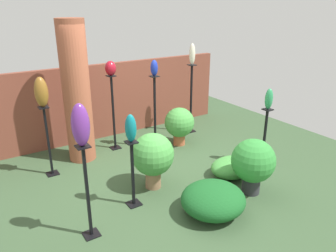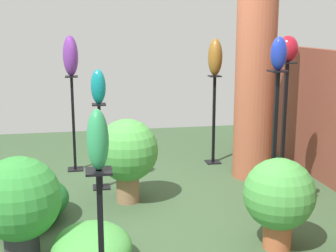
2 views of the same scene
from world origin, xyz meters
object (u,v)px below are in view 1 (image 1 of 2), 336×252
Objects in this scene: pedestal_ruby at (113,116)px; potted_plant_near_pillar at (153,156)px; pedestal_violet at (88,196)px; potted_plant_back_center at (179,123)px; art_vase_ruby at (111,68)px; art_vase_cobalt at (154,68)px; brick_pillar at (77,93)px; art_vase_violet at (81,125)px; art_vase_bronze at (41,92)px; pedestal_teal at (133,177)px; potted_plant_front_right at (253,162)px; pedestal_bronze at (49,144)px; art_vase_ivory at (192,54)px; pedestal_ivory at (191,102)px; art_vase_jade at (269,99)px; art_vase_teal at (131,128)px; pedestal_jade at (264,139)px; pedestal_cobalt at (155,116)px.

potted_plant_near_pillar is at bearing -93.97° from pedestal_ruby.
potted_plant_back_center is at bearing 33.88° from pedestal_violet.
art_vase_cobalt is (0.72, -0.42, -0.00)m from art_vase_ruby.
brick_pillar is 5.01× the size of art_vase_violet.
pedestal_violet is at bearing -90.37° from art_vase_bronze.
art_vase_bronze is at bearing -154.20° from brick_pillar.
pedestal_teal is 1.85m from potted_plant_front_right.
art_vase_violet is at bearing 170.86° from potted_plant_front_right.
pedestal_bronze is 2.71× the size of art_vase_ivory.
pedestal_ivory is 5.11× the size of art_vase_cobalt.
pedestal_teal is at bearing -107.09° from pedestal_ruby.
potted_plant_front_right is at bearing -43.11° from pedestal_bronze.
art_vase_violet is at bearing -121.07° from art_vase_ruby.
art_vase_violet is (-0.78, -0.31, 1.06)m from pedestal_teal.
pedestal_teal reaches higher than potted_plant_back_center.
potted_plant_back_center is at bearing -16.84° from art_vase_cobalt.
art_vase_jade is at bearing -62.00° from potted_plant_back_center.
potted_plant_near_pillar is at bearing -122.26° from art_vase_cobalt.
pedestal_ivory reaches higher than pedestal_ruby.
art_vase_teal is at bearing 177.77° from art_vase_jade.
brick_pillar reaches higher than pedestal_ruby.
potted_plant_front_right is at bearing -147.27° from art_vase_jade.
art_vase_ruby is at bearing 6.62° from brick_pillar.
pedestal_ivory is 1.07m from art_vase_ivory.
potted_plant_near_pillar is (0.50, 0.27, 0.10)m from pedestal_teal.
art_vase_cobalt is at bearing 50.09° from art_vase_teal.
pedestal_ivory is at bearing -0.23° from brick_pillar.
pedestal_teal is at bearing -86.97° from brick_pillar.
pedestal_ruby is at bearing 86.03° from potted_plant_near_pillar.
art_vase_ruby reaches higher than art_vase_violet.
brick_pillar reaches higher than art_vase_jade.
brick_pillar reaches higher than pedestal_teal.
pedestal_teal is at bearing -129.91° from art_vase_cobalt.
brick_pillar is 2.16m from potted_plant_back_center.
art_vase_jade is 2.30m from potted_plant_near_pillar.
pedestal_jade is 2.12× the size of art_vase_bronze.
art_vase_ruby is 2.72m from art_vase_violet.
pedestal_ruby is 2.72m from pedestal_violet.
pedestal_ivory is 4.17× the size of art_vase_jade.
pedestal_ruby is 3.05× the size of art_vase_bronze.
pedestal_ivory is 3.36m from art_vase_bronze.
potted_plant_front_right is (0.37, -2.31, -1.13)m from art_vase_cobalt.
brick_pillar is at bearing 93.03° from art_vase_teal.
brick_pillar is at bearing 124.39° from potted_plant_front_right.
pedestal_cobalt reaches higher than art_vase_jade.
potted_plant_back_center is at bearing -16.84° from pedestal_cobalt.
art_vase_violet is (-3.45, -0.21, 1.05)m from pedestal_jade.
pedestal_teal is at bearing -64.36° from art_vase_bronze.
art_vase_teal is (-0.62, -2.02, -0.44)m from art_vase_ruby.
art_vase_ivory reaches higher than pedestal_teal.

